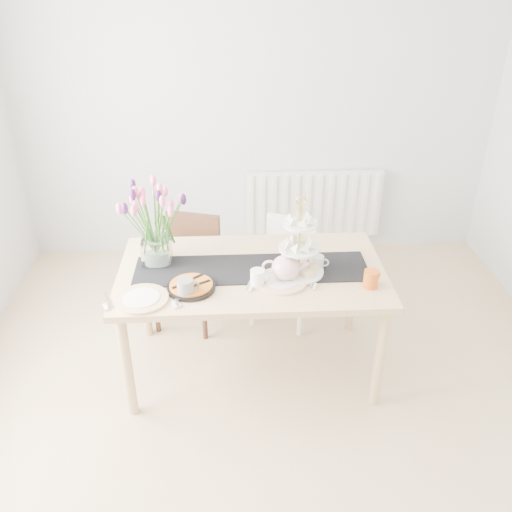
{
  "coord_description": "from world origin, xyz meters",
  "views": [
    {
      "loc": [
        -0.24,
        -2.19,
        2.43
      ],
      "look_at": [
        -0.1,
        0.54,
        0.87
      ],
      "focal_mm": 38.0,
      "sensor_mm": 36.0,
      "label": 1
    }
  ],
  "objects_px": {
    "chair_white": "(287,262)",
    "plate_right": "(282,281)",
    "tulip_vase": "(153,213)",
    "mug_orange": "(371,279)",
    "radiator": "(313,204)",
    "cream_jug": "(316,263)",
    "cake_stand": "(299,254)",
    "mug_grey": "(185,288)",
    "plate_left": "(142,299)",
    "tart_tin": "(191,287)",
    "teapot": "(286,268)",
    "mug_white": "(257,278)",
    "chair_brown": "(190,262)",
    "dining_table": "(252,280)"
  },
  "relations": [
    {
      "from": "plate_left",
      "to": "tart_tin",
      "type": "bearing_deg",
      "value": 19.9
    },
    {
      "from": "teapot",
      "to": "cake_stand",
      "type": "bearing_deg",
      "value": 46.05
    },
    {
      "from": "chair_brown",
      "to": "cake_stand",
      "type": "relative_size",
      "value": 1.8
    },
    {
      "from": "teapot",
      "to": "mug_orange",
      "type": "distance_m",
      "value": 0.49
    },
    {
      "from": "mug_white",
      "to": "cake_stand",
      "type": "bearing_deg",
      "value": 20.23
    },
    {
      "from": "cake_stand",
      "to": "mug_grey",
      "type": "distance_m",
      "value": 0.69
    },
    {
      "from": "cake_stand",
      "to": "dining_table",
      "type": "bearing_deg",
      "value": 168.19
    },
    {
      "from": "tulip_vase",
      "to": "plate_right",
      "type": "relative_size",
      "value": 2.11
    },
    {
      "from": "chair_brown",
      "to": "mug_orange",
      "type": "bearing_deg",
      "value": -20.65
    },
    {
      "from": "chair_brown",
      "to": "mug_orange",
      "type": "distance_m",
      "value": 1.41
    },
    {
      "from": "chair_white",
      "to": "teapot",
      "type": "distance_m",
      "value": 0.85
    },
    {
      "from": "plate_right",
      "to": "tart_tin",
      "type": "bearing_deg",
      "value": -174.85
    },
    {
      "from": "chair_white",
      "to": "plate_right",
      "type": "distance_m",
      "value": 0.84
    },
    {
      "from": "chair_brown",
      "to": "teapot",
      "type": "relative_size",
      "value": 3.07
    },
    {
      "from": "plate_left",
      "to": "teapot",
      "type": "bearing_deg",
      "value": 11.83
    },
    {
      "from": "radiator",
      "to": "mug_orange",
      "type": "bearing_deg",
      "value": -88.53
    },
    {
      "from": "teapot",
      "to": "mug_white",
      "type": "height_order",
      "value": "teapot"
    },
    {
      "from": "cream_jug",
      "to": "mug_orange",
      "type": "bearing_deg",
      "value": -28.03
    },
    {
      "from": "chair_brown",
      "to": "tulip_vase",
      "type": "distance_m",
      "value": 0.81
    },
    {
      "from": "teapot",
      "to": "mug_orange",
      "type": "height_order",
      "value": "teapot"
    },
    {
      "from": "radiator",
      "to": "tulip_vase",
      "type": "bearing_deg",
      "value": -128.78
    },
    {
      "from": "tart_tin",
      "to": "plate_left",
      "type": "bearing_deg",
      "value": -160.1
    },
    {
      "from": "radiator",
      "to": "mug_grey",
      "type": "relative_size",
      "value": 11.09
    },
    {
      "from": "cream_jug",
      "to": "mug_white",
      "type": "relative_size",
      "value": 0.87
    },
    {
      "from": "radiator",
      "to": "mug_white",
      "type": "xyz_separation_m",
      "value": [
        -0.6,
        -1.77,
        0.35
      ]
    },
    {
      "from": "chair_brown",
      "to": "mug_white",
      "type": "distance_m",
      "value": 0.96
    },
    {
      "from": "chair_white",
      "to": "cake_stand",
      "type": "height_order",
      "value": "cake_stand"
    },
    {
      "from": "mug_white",
      "to": "tart_tin",
      "type": "bearing_deg",
      "value": 177.22
    },
    {
      "from": "tulip_vase",
      "to": "tart_tin",
      "type": "xyz_separation_m",
      "value": [
        0.22,
        -0.31,
        -0.32
      ]
    },
    {
      "from": "dining_table",
      "to": "tulip_vase",
      "type": "distance_m",
      "value": 0.71
    },
    {
      "from": "radiator",
      "to": "cake_stand",
      "type": "relative_size",
      "value": 2.7
    },
    {
      "from": "radiator",
      "to": "cream_jug",
      "type": "relative_size",
      "value": 13.83
    },
    {
      "from": "mug_grey",
      "to": "mug_white",
      "type": "height_order",
      "value": "mug_grey"
    },
    {
      "from": "mug_white",
      "to": "teapot",
      "type": "bearing_deg",
      "value": 11.99
    },
    {
      "from": "radiator",
      "to": "teapot",
      "type": "bearing_deg",
      "value": -104.05
    },
    {
      "from": "cake_stand",
      "to": "plate_left",
      "type": "distance_m",
      "value": 0.93
    },
    {
      "from": "chair_brown",
      "to": "mug_grey",
      "type": "distance_m",
      "value": 0.95
    },
    {
      "from": "radiator",
      "to": "plate_left",
      "type": "bearing_deg",
      "value": -123.24
    },
    {
      "from": "teapot",
      "to": "chair_white",
      "type": "bearing_deg",
      "value": 89.42
    },
    {
      "from": "radiator",
      "to": "teapot",
      "type": "xyz_separation_m",
      "value": [
        -0.43,
        -1.72,
        0.38
      ]
    },
    {
      "from": "dining_table",
      "to": "mug_orange",
      "type": "relative_size",
      "value": 15.57
    },
    {
      "from": "radiator",
      "to": "mug_orange",
      "type": "distance_m",
      "value": 1.85
    },
    {
      "from": "cream_jug",
      "to": "radiator",
      "type": "bearing_deg",
      "value": 90.53
    },
    {
      "from": "dining_table",
      "to": "mug_white",
      "type": "distance_m",
      "value": 0.22
    },
    {
      "from": "tulip_vase",
      "to": "mug_white",
      "type": "xyz_separation_m",
      "value": [
        0.6,
        -0.29,
        -0.29
      ]
    },
    {
      "from": "plate_left",
      "to": "cake_stand",
      "type": "bearing_deg",
      "value": 14.93
    },
    {
      "from": "dining_table",
      "to": "plate_left",
      "type": "distance_m",
      "value": 0.69
    },
    {
      "from": "dining_table",
      "to": "teapot",
      "type": "distance_m",
      "value": 0.28
    },
    {
      "from": "dining_table",
      "to": "plate_left",
      "type": "bearing_deg",
      "value": -154.48
    },
    {
      "from": "tulip_vase",
      "to": "mug_orange",
      "type": "bearing_deg",
      "value": -15.18
    }
  ]
}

